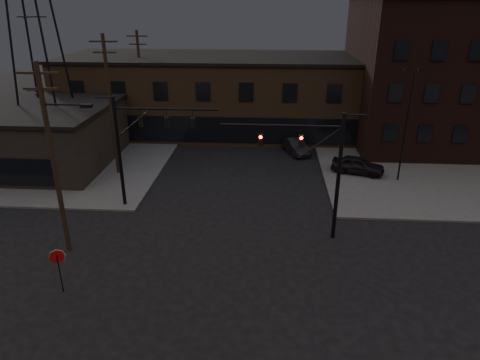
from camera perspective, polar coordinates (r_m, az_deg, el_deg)
name	(u,v)px	position (r m, az deg, el deg)	size (l,w,h in m)	color
ground	(223,275)	(23.84, -2.33, -12.55)	(140.00, 140.00, 0.00)	black
sidewalk_ne	(469,151)	(47.77, 28.21, 3.38)	(30.00, 30.00, 0.15)	#474744
sidewalk_nw	(37,142)	(49.85, -25.45, 4.62)	(30.00, 30.00, 0.15)	#474744
building_row	(249,96)	(48.36, 1.23, 11.16)	(40.00, 12.00, 8.00)	#4D3B28
building_right	(466,73)	(49.86, 27.96, 12.45)	(22.00, 16.00, 14.00)	black
building_left	(20,137)	(43.26, -27.32, 5.13)	(16.00, 12.00, 5.00)	black
traffic_signal_near	(320,164)	(25.58, 10.62, 2.15)	(7.12, 0.24, 8.00)	black
traffic_signal_far	(136,140)	(30.07, -13.69, 5.19)	(7.12, 0.24, 8.00)	black
stop_sign	(58,261)	(23.43, -23.12, -9.91)	(0.72, 0.33, 2.48)	black
utility_pole_near	(54,157)	(25.58, -23.57, 2.82)	(3.70, 0.28, 11.00)	black
utility_pole_mid	(111,103)	(36.47, -16.78, 9.75)	(3.70, 0.28, 11.50)	black
utility_pole_far	(141,81)	(48.03, -13.07, 12.68)	(2.20, 0.28, 11.00)	black
transmission_tower	(32,17)	(42.49, -26.04, 18.96)	(7.00, 7.00, 25.00)	black
lot_light_a	(407,116)	(35.94, 21.43, 7.95)	(1.50, 0.28, 9.14)	black
lot_light_b	(461,103)	(42.59, 27.38, 9.11)	(1.50, 0.28, 9.14)	black
parked_car_lot_a	(358,165)	(37.65, 15.45, 1.94)	(1.75, 4.36, 1.48)	black
parked_car_lot_b	(394,149)	(42.71, 19.84, 3.85)	(2.04, 5.02, 1.46)	silver
car_crossing	(295,146)	(42.10, 7.35, 4.58)	(1.54, 4.42, 1.46)	black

